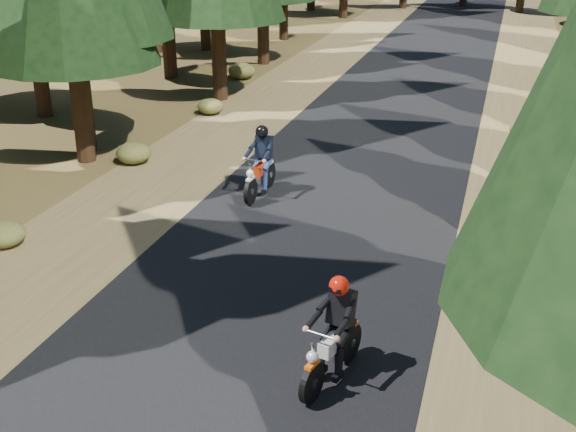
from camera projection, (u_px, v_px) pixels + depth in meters
The scene contains 7 objects.
ground at pixel (263, 306), 12.64m from camera, with size 120.00×120.00×0.00m, color #4A381A.
road at pixel (331, 204), 17.04m from camera, with size 6.00×100.00×0.01m, color black.
shoulder_l at pixel (155, 184), 18.27m from camera, with size 3.20×100.00×0.01m, color brown.
shoulder_r at pixel (535, 226), 15.81m from camera, with size 3.20×100.00×0.01m, color brown.
understory_shrubs at pixel (369, 164), 18.87m from camera, with size 15.30×31.97×0.66m.
rider_lead at pixel (332, 348), 10.42m from camera, with size 0.98×1.91×1.63m.
rider_follow at pixel (260, 173), 17.32m from camera, with size 0.65×1.94×1.71m.
Camera 1 is at (3.62, -10.43, 6.36)m, focal length 45.00 mm.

